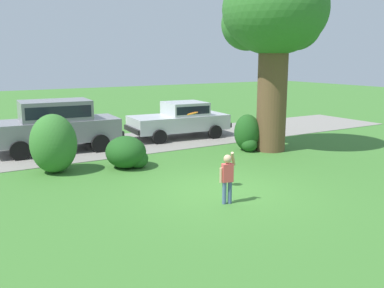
{
  "coord_description": "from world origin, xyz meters",
  "views": [
    {
      "loc": [
        -6.33,
        -8.87,
        3.47
      ],
      "look_at": [
        -0.23,
        1.11,
        1.1
      ],
      "focal_mm": 40.07,
      "sensor_mm": 36.0,
      "label": 1
    }
  ],
  "objects_px": {
    "oak_tree_large": "(274,19)",
    "child_thrower": "(227,175)",
    "parked_sedan": "(180,119)",
    "parked_suv": "(56,123)",
    "frisbee": "(193,113)"
  },
  "relations": [
    {
      "from": "parked_sedan",
      "to": "child_thrower",
      "type": "distance_m",
      "value": 8.79
    },
    {
      "from": "oak_tree_large",
      "to": "parked_suv",
      "type": "relative_size",
      "value": 1.4
    },
    {
      "from": "parked_sedan",
      "to": "frisbee",
      "type": "distance_m",
      "value": 7.91
    },
    {
      "from": "oak_tree_large",
      "to": "parked_sedan",
      "type": "height_order",
      "value": "oak_tree_large"
    },
    {
      "from": "parked_sedan",
      "to": "frisbee",
      "type": "xyz_separation_m",
      "value": [
        -3.62,
        -6.92,
        1.23
      ]
    },
    {
      "from": "child_thrower",
      "to": "frisbee",
      "type": "bearing_deg",
      "value": 101.4
    },
    {
      "from": "oak_tree_large",
      "to": "parked_suv",
      "type": "bearing_deg",
      "value": 150.72
    },
    {
      "from": "oak_tree_large",
      "to": "child_thrower",
      "type": "distance_m",
      "value": 7.72
    },
    {
      "from": "parked_sedan",
      "to": "parked_suv",
      "type": "relative_size",
      "value": 0.94
    },
    {
      "from": "child_thrower",
      "to": "frisbee",
      "type": "relative_size",
      "value": 4.45
    },
    {
      "from": "oak_tree_large",
      "to": "child_thrower",
      "type": "relative_size",
      "value": 5.26
    },
    {
      "from": "parked_suv",
      "to": "child_thrower",
      "type": "height_order",
      "value": "parked_suv"
    },
    {
      "from": "oak_tree_large",
      "to": "frisbee",
      "type": "xyz_separation_m",
      "value": [
        -5.28,
        -2.97,
        -2.74
      ]
    },
    {
      "from": "parked_sedan",
      "to": "child_thrower",
      "type": "bearing_deg",
      "value": -112.63
    },
    {
      "from": "parked_suv",
      "to": "frisbee",
      "type": "height_order",
      "value": "frisbee"
    }
  ]
}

